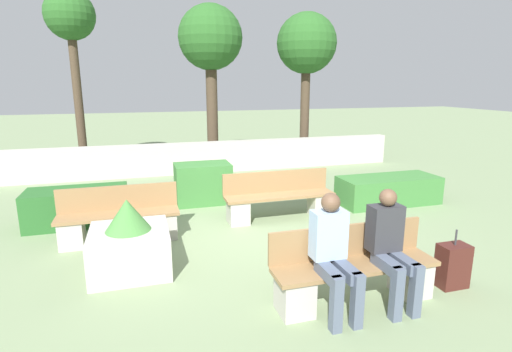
# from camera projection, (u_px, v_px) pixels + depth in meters

# --- Properties ---
(ground_plane) EXTENTS (60.00, 60.00, 0.00)m
(ground_plane) POSITION_uv_depth(u_px,v_px,m) (256.00, 235.00, 6.76)
(ground_plane) COLOR gray
(perimeter_wall) EXTENTS (11.48, 0.30, 0.87)m
(perimeter_wall) POSITION_uv_depth(u_px,v_px,m) (206.00, 157.00, 11.35)
(perimeter_wall) COLOR #B7B2A8
(perimeter_wall) RESTS_ON ground_plane
(bench_front) EXTENTS (1.97, 0.49, 0.88)m
(bench_front) POSITION_uv_depth(u_px,v_px,m) (354.00, 274.00, 4.64)
(bench_front) COLOR #937047
(bench_front) RESTS_ON ground_plane
(bench_left_side) EXTENTS (1.89, 0.48, 0.88)m
(bench_left_side) POSITION_uv_depth(u_px,v_px,m) (119.00, 221.00, 6.42)
(bench_left_side) COLOR #937047
(bench_left_side) RESTS_ON ground_plane
(bench_right_side) EXTENTS (2.08, 0.48, 0.88)m
(bench_right_side) POSITION_uv_depth(u_px,v_px,m) (279.00, 200.00, 7.50)
(bench_right_side) COLOR #937047
(bench_right_side) RESTS_ON ground_plane
(person_seated_man) EXTENTS (0.38, 0.63, 1.36)m
(person_seated_man) POSITION_uv_depth(u_px,v_px,m) (333.00, 249.00, 4.32)
(person_seated_man) COLOR #515B70
(person_seated_man) RESTS_ON ground_plane
(person_seated_woman) EXTENTS (0.38, 0.63, 1.35)m
(person_seated_woman) POSITION_uv_depth(u_px,v_px,m) (391.00, 243.00, 4.52)
(person_seated_woman) COLOR #515B70
(person_seated_woman) RESTS_ON ground_plane
(hedge_block_near_left) EXTENTS (1.15, 0.73, 0.85)m
(hedge_block_near_left) POSITION_uv_depth(u_px,v_px,m) (203.00, 183.00, 8.49)
(hedge_block_near_left) COLOR #3D7A38
(hedge_block_near_left) RESTS_ON ground_plane
(hedge_block_near_right) EXTENTS (1.72, 0.77, 0.66)m
(hedge_block_near_right) POSITION_uv_depth(u_px,v_px,m) (78.00, 207.00, 7.20)
(hedge_block_near_right) COLOR #286028
(hedge_block_near_right) RESTS_ON ground_plane
(hedge_block_mid_left) EXTENTS (2.11, 0.85, 0.58)m
(hedge_block_mid_left) POSITION_uv_depth(u_px,v_px,m) (388.00, 190.00, 8.47)
(hedge_block_mid_left) COLOR #3D7A38
(hedge_block_mid_left) RESTS_ON ground_plane
(planter_corner_left) EXTENTS (1.03, 1.03, 1.02)m
(planter_corner_left) POSITION_uv_depth(u_px,v_px,m) (130.00, 243.00, 5.39)
(planter_corner_left) COLOR #B7B2A8
(planter_corner_left) RESTS_ON ground_plane
(suitcase) EXTENTS (0.37, 0.25, 0.76)m
(suitcase) POSITION_uv_depth(u_px,v_px,m) (453.00, 266.00, 4.99)
(suitcase) COLOR #471E19
(suitcase) RESTS_ON ground_plane
(tree_leftmost) EXTENTS (1.37, 1.37, 5.03)m
(tree_leftmost) POSITION_uv_depth(u_px,v_px,m) (70.00, 22.00, 11.06)
(tree_leftmost) COLOR #473828
(tree_leftmost) RESTS_ON ground_plane
(tree_center_left) EXTENTS (1.93, 1.93, 4.79)m
(tree_center_left) POSITION_uv_depth(u_px,v_px,m) (210.00, 41.00, 11.94)
(tree_center_left) COLOR #473828
(tree_center_left) RESTS_ON ground_plane
(tree_center_right) EXTENTS (1.89, 1.89, 4.67)m
(tree_center_right) POSITION_uv_depth(u_px,v_px,m) (307.00, 46.00, 12.59)
(tree_center_right) COLOR #473828
(tree_center_right) RESTS_ON ground_plane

